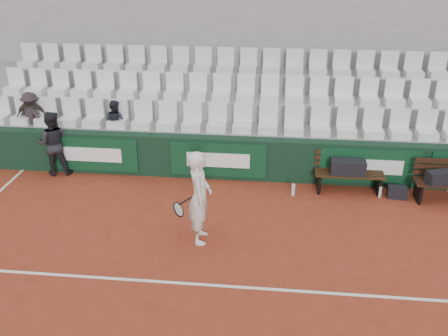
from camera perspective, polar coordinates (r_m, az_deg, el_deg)
ground at (r=8.43m, az=-2.33°, el=-13.20°), size 80.00×80.00×0.00m
court_baseline at (r=8.43m, az=-2.33°, el=-13.18°), size 18.00×0.06×0.01m
back_barrier at (r=11.57m, az=0.75°, el=1.14°), size 18.00×0.34×1.00m
grandstand_tier_front at (r=12.15m, az=0.70°, el=2.38°), size 18.00×0.95×1.00m
grandstand_tier_mid at (r=12.95m, az=1.10°, el=4.93°), size 18.00×0.95×1.45m
grandstand_tier_back at (r=13.77m, az=1.46°, el=7.19°), size 18.00×0.95×1.90m
grandstand_rear_wall at (r=14.04m, az=1.73°, el=12.84°), size 18.00×0.30×4.40m
seat_row_front at (r=11.69m, az=0.64°, el=5.72°), size 11.90×0.44×0.63m
seat_row_mid at (r=12.45m, az=1.07°, el=9.14°), size 11.90×0.44×0.63m
seat_row_back at (r=13.25m, az=1.46°, el=12.15°), size 11.90×0.44×0.63m
bench_left at (r=11.42m, az=14.03°, el=-1.56°), size 1.50×0.56×0.45m
sports_bag_left at (r=11.20m, az=13.98°, el=0.10°), size 0.75×0.33×0.32m
sports_bag_right at (r=11.43m, az=23.54°, el=-0.96°), size 0.65×0.44×0.27m
sports_bag_ground at (r=11.50m, az=19.18°, el=-2.63°), size 0.43×0.29×0.25m
water_bottle_near at (r=11.05m, az=7.91°, el=-2.47°), size 0.08×0.08×0.27m
water_bottle_far at (r=11.38m, az=17.39°, el=-2.60°), size 0.08×0.08×0.27m
tennis_player at (r=9.06m, az=-2.81°, el=-3.36°), size 0.74×0.69×1.81m
ball_kid at (r=12.33m, az=-18.93°, el=2.69°), size 0.86×0.73×1.56m
spectator_a at (r=13.01m, az=-21.37°, el=7.38°), size 0.88×0.66×1.22m
spectator_b at (r=13.01m, az=-21.39°, el=7.40°), size 0.77×0.44×1.23m
spectator_c at (r=12.23m, az=-12.54°, el=7.14°), size 0.63×0.56×1.09m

